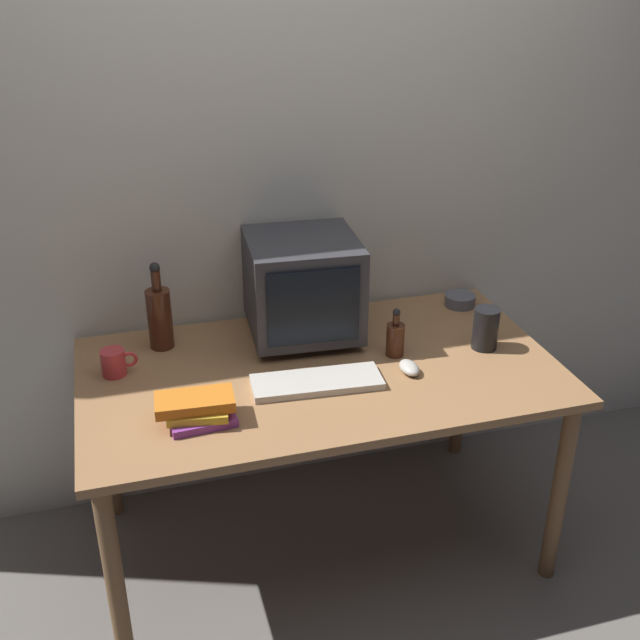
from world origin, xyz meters
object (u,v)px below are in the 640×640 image
object	(u,v)px
computer_mouse	(409,368)
metal_canister	(486,328)
bottle_short	(395,338)
mug	(114,362)
keyboard	(317,382)
cd_spindle	(460,300)
book_stack	(198,409)
bottle_tall	(160,316)
crt_monitor	(303,286)

from	to	relation	value
computer_mouse	metal_canister	size ratio (longest dim) A/B	0.67
bottle_short	mug	distance (m)	0.95
computer_mouse	metal_canister	distance (m)	0.34
keyboard	cd_spindle	xyz separation A→B (m)	(0.70, 0.43, 0.01)
keyboard	book_stack	bearing A→B (deg)	-161.66
bottle_tall	cd_spindle	world-z (taller)	bottle_tall
bottle_tall	cd_spindle	size ratio (longest dim) A/B	2.66
keyboard	mug	world-z (taller)	mug
cd_spindle	computer_mouse	bearing A→B (deg)	-131.85
bottle_short	cd_spindle	xyz separation A→B (m)	(0.39, 0.30, -0.04)
crt_monitor	bottle_short	distance (m)	0.38
mug	cd_spindle	world-z (taller)	mug
bottle_tall	cd_spindle	xyz separation A→B (m)	(1.16, 0.02, -0.10)
crt_monitor	bottle_short	bearing A→B (deg)	-40.97
cd_spindle	book_stack	bearing A→B (deg)	-154.48
metal_canister	mug	bearing A→B (deg)	172.48
mug	metal_canister	world-z (taller)	metal_canister
crt_monitor	book_stack	size ratio (longest dim) A/B	1.70
bottle_tall	bottle_short	bearing A→B (deg)	-20.28
mug	computer_mouse	bearing A→B (deg)	-15.22
keyboard	mug	distance (m)	0.67
crt_monitor	mug	bearing A→B (deg)	-171.28
crt_monitor	mug	size ratio (longest dim) A/B	3.42
keyboard	cd_spindle	size ratio (longest dim) A/B	3.50
cd_spindle	metal_canister	size ratio (longest dim) A/B	0.80
keyboard	bottle_short	distance (m)	0.34
mug	cd_spindle	distance (m)	1.34
bottle_short	book_stack	bearing A→B (deg)	-162.69
computer_mouse	bottle_short	world-z (taller)	bottle_short
book_stack	mug	world-z (taller)	mug
cd_spindle	metal_canister	world-z (taller)	metal_canister
mug	metal_canister	size ratio (longest dim) A/B	0.80
bottle_tall	crt_monitor	bearing A→B (deg)	-5.97
keyboard	mug	bearing A→B (deg)	162.31
computer_mouse	crt_monitor	bearing A→B (deg)	125.99
mug	crt_monitor	bearing A→B (deg)	8.72
crt_monitor	computer_mouse	size ratio (longest dim) A/B	4.10
book_stack	metal_canister	xyz separation A→B (m)	(1.03, 0.18, 0.03)
keyboard	bottle_tall	world-z (taller)	bottle_tall
computer_mouse	cd_spindle	world-z (taller)	cd_spindle
bottle_tall	keyboard	bearing A→B (deg)	-41.91
computer_mouse	book_stack	distance (m)	0.72
computer_mouse	book_stack	bearing A→B (deg)	-173.40
bottle_tall	metal_canister	bearing A→B (deg)	-16.44
mug	cd_spindle	xyz separation A→B (m)	(1.33, 0.18, -0.02)
book_stack	cd_spindle	distance (m)	1.22
computer_mouse	cd_spindle	xyz separation A→B (m)	(0.39, 0.43, 0.00)
bottle_tall	book_stack	distance (m)	0.51
bottle_tall	book_stack	world-z (taller)	bottle_tall
cd_spindle	metal_canister	distance (m)	0.35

